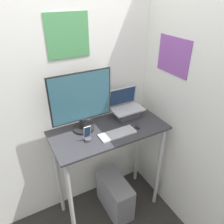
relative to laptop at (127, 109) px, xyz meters
name	(u,v)px	position (x,y,z in m)	size (l,w,h in m)	color
ground_plane	(121,223)	(-0.27, -0.39, -1.17)	(12.00, 12.00, 0.00)	#2D2B28
wall_back	(93,96)	(-0.27, 0.22, 0.13)	(6.00, 0.06, 2.60)	white
wall_side_right	(182,106)	(0.36, -0.39, 0.13)	(0.06, 6.00, 2.60)	white
desk	(109,148)	(-0.27, -0.13, -0.30)	(1.10, 0.52, 1.09)	#333338
laptop	(127,109)	(0.00, 0.00, 0.00)	(0.32, 0.22, 0.29)	#4C4C51
monitor	(82,103)	(-0.48, -0.01, 0.20)	(0.57, 0.20, 0.56)	black
keyboard	(117,134)	(-0.24, -0.23, -0.07)	(0.34, 0.13, 0.02)	silver
mouse	(138,126)	(-0.02, -0.23, -0.07)	(0.04, 0.06, 0.03)	#262626
cell_phone	(88,136)	(-0.51, -0.19, -0.03)	(0.06, 0.06, 0.15)	#4C4C51
computer_tower	(115,195)	(-0.23, -0.18, -0.96)	(0.23, 0.50, 0.44)	gray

